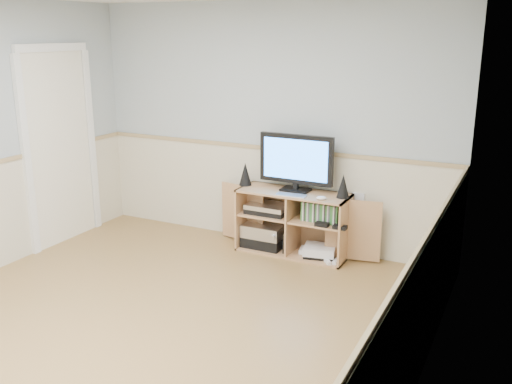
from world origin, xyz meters
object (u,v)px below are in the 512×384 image
monitor (296,161)px  keyboard (291,195)px  media_cabinet (295,221)px  game_consoles (319,251)px

monitor → keyboard: monitor is taller
media_cabinet → monitor: (0.00, -0.00, 0.63)m
media_cabinet → game_consoles: media_cabinet is taller
keyboard → game_consoles: (0.26, 0.13, -0.59)m
keyboard → game_consoles: 0.65m
game_consoles → monitor: bearing=168.2°
keyboard → monitor: bearing=96.5°
media_cabinet → game_consoles: 0.40m
game_consoles → media_cabinet: bearing=167.5°
keyboard → game_consoles: size_ratio=0.65×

